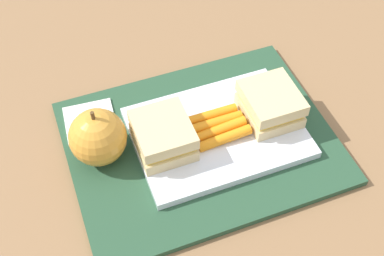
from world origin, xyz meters
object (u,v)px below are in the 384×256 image
sandwich_half_right (163,136)px  paper_napkin (90,121)px  sandwich_half_left (270,104)px  apple (98,137)px  carrot_sticks_bundle (218,126)px  food_tray (217,132)px

sandwich_half_right → paper_napkin: sandwich_half_right is taller
sandwich_half_left → paper_napkin: sandwich_half_left is taller
sandwich_half_left → apple: apple is taller
sandwich_half_right → paper_napkin: bearing=-46.4°
sandwich_half_left → carrot_sticks_bundle: sandwich_half_left is taller
sandwich_half_right → carrot_sticks_bundle: 0.08m
sandwich_half_left → sandwich_half_right: 0.16m
sandwich_half_left → sandwich_half_right: bearing=0.0°
sandwich_half_right → sandwich_half_left: bearing=180.0°
food_tray → paper_napkin: size_ratio=3.29×
apple → paper_napkin: size_ratio=1.24×
food_tray → carrot_sticks_bundle: carrot_sticks_bundle is taller
sandwich_half_right → carrot_sticks_bundle: (-0.08, -0.00, -0.01)m
carrot_sticks_bundle → sandwich_half_right: bearing=0.1°
paper_napkin → carrot_sticks_bundle: bearing=151.8°
sandwich_half_left → paper_napkin: size_ratio=1.14×
food_tray → carrot_sticks_bundle: size_ratio=2.97×
sandwich_half_left → sandwich_half_right: (0.16, 0.00, 0.00)m
carrot_sticks_bundle → sandwich_half_left: bearing=179.9°
food_tray → sandwich_half_right: (0.08, 0.00, 0.03)m
sandwich_half_right → apple: 0.08m
carrot_sticks_bundle → paper_napkin: (0.16, -0.09, -0.02)m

